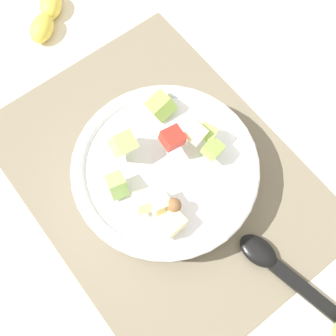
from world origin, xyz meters
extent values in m
plane|color=silver|center=(0.00, 0.00, 0.00)|extent=(2.40, 2.40, 0.00)
cube|color=#756B56|center=(0.00, 0.00, 0.00)|extent=(0.49, 0.36, 0.01)
cylinder|color=white|center=(-0.01, 0.00, 0.03)|extent=(0.24, 0.24, 0.05)
torus|color=white|center=(-0.01, 0.00, 0.06)|extent=(0.26, 0.26, 0.02)
cube|color=#8CB74C|center=(0.06, -0.05, 0.07)|extent=(0.04, 0.04, 0.04)
cube|color=red|center=(0.00, -0.02, 0.10)|extent=(0.03, 0.03, 0.02)
cube|color=beige|center=(-0.08, 0.04, 0.08)|extent=(0.03, 0.03, 0.03)
cube|color=#93C160|center=(0.00, 0.07, 0.08)|extent=(0.03, 0.03, 0.03)
cube|color=beige|center=(-0.05, 0.04, 0.08)|extent=(0.03, 0.03, 0.03)
cube|color=#9EC656|center=(-0.02, -0.07, 0.09)|extent=(0.03, 0.03, 0.02)
cube|color=beige|center=(-0.04, 0.05, 0.08)|extent=(0.03, 0.03, 0.03)
cube|color=#A3CC6B|center=(0.04, 0.03, 0.09)|extent=(0.04, 0.03, 0.05)
sphere|color=brown|center=(-0.07, 0.03, 0.09)|extent=(0.03, 0.03, 0.03)
cube|color=beige|center=(-0.01, -0.05, 0.10)|extent=(0.03, 0.04, 0.04)
cube|color=#8CB74C|center=(-0.04, -0.06, 0.09)|extent=(0.03, 0.03, 0.02)
ellipsoid|color=black|center=(-0.17, -0.04, 0.01)|extent=(0.06, 0.05, 0.01)
cube|color=black|center=(-0.26, -0.05, 0.01)|extent=(0.16, 0.05, 0.01)
ellipsoid|color=yellow|center=(0.32, 0.00, 0.02)|extent=(0.06, 0.07, 0.04)
ellipsoid|color=yellow|center=(0.36, -0.04, 0.02)|extent=(0.07, 0.06, 0.04)
camera|label=1|loc=(-0.20, 0.14, 0.62)|focal=48.41mm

